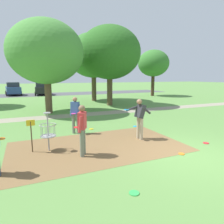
% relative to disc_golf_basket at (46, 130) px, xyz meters
% --- Properties ---
extents(ground_plane, '(160.00, 160.00, 0.00)m').
position_rel_disc_golf_basket_xyz_m(ground_plane, '(4.28, -2.40, -0.75)').
color(ground_plane, '#5B8942').
extents(dirt_tee_pad, '(6.41, 3.77, 0.01)m').
position_rel_disc_golf_basket_xyz_m(dirt_tee_pad, '(1.82, -0.32, -0.75)').
color(dirt_tee_pad, brown).
rests_on(dirt_tee_pad, ground).
extents(disc_golf_basket, '(0.98, 0.58, 1.39)m').
position_rel_disc_golf_basket_xyz_m(disc_golf_basket, '(0.00, 0.00, 0.00)').
color(disc_golf_basket, '#9E9EA3').
rests_on(disc_golf_basket, ground).
extents(player_foreground_watching, '(1.14, 0.42, 1.71)m').
position_rel_disc_golf_basket_xyz_m(player_foreground_watching, '(3.73, -0.15, 0.23)').
color(player_foreground_watching, tan).
rests_on(player_foreground_watching, ground).
extents(player_throwing, '(0.45, 0.49, 1.71)m').
position_rel_disc_golf_basket_xyz_m(player_throwing, '(1.05, -0.93, 0.21)').
color(player_throwing, slate).
rests_on(player_throwing, ground).
extents(player_waiting_right, '(0.47, 0.45, 1.71)m').
position_rel_disc_golf_basket_xyz_m(player_waiting_right, '(1.47, 1.79, 0.21)').
color(player_waiting_right, slate).
rests_on(player_waiting_right, ground).
extents(frisbee_near_basket, '(0.24, 0.24, 0.02)m').
position_rel_disc_golf_basket_xyz_m(frisbee_near_basket, '(1.51, -3.57, -0.74)').
color(frisbee_near_basket, green).
rests_on(frisbee_near_basket, ground).
extents(frisbee_by_tee, '(0.21, 0.21, 0.02)m').
position_rel_disc_golf_basket_xyz_m(frisbee_by_tee, '(4.66, 1.81, -0.74)').
color(frisbee_by_tee, '#1E93DB').
rests_on(frisbee_by_tee, ground).
extents(frisbee_mid_grass, '(0.21, 0.21, 0.02)m').
position_rel_disc_golf_basket_xyz_m(frisbee_mid_grass, '(4.17, -2.19, -0.74)').
color(frisbee_mid_grass, orange).
rests_on(frisbee_mid_grass, ground).
extents(frisbee_far_left, '(0.23, 0.23, 0.02)m').
position_rel_disc_golf_basket_xyz_m(frisbee_far_left, '(5.87, -1.70, -0.74)').
color(frisbee_far_left, red).
rests_on(frisbee_far_left, ground).
extents(frisbee_far_right, '(0.22, 0.22, 0.02)m').
position_rel_disc_golf_basket_xyz_m(frisbee_far_right, '(2.36, 2.21, -0.74)').
color(frisbee_far_right, gold).
rests_on(frisbee_far_right, ground).
extents(tree_near_left, '(4.16, 4.16, 6.17)m').
position_rel_disc_golf_basket_xyz_m(tree_near_left, '(15.63, 15.89, 3.62)').
color(tree_near_left, '#422D1E').
rests_on(tree_near_left, ground).
extents(tree_near_right, '(5.51, 5.51, 7.05)m').
position_rel_disc_golf_basket_xyz_m(tree_near_right, '(6.59, 9.75, 3.94)').
color(tree_near_right, brown).
rests_on(tree_near_right, ground).
extents(tree_mid_left, '(5.21, 5.21, 6.52)m').
position_rel_disc_golf_basket_xyz_m(tree_mid_left, '(0.97, 7.87, 3.54)').
color(tree_mid_left, brown).
rests_on(tree_mid_left, ground).
extents(tree_mid_center, '(5.50, 5.50, 7.18)m').
position_rel_disc_golf_basket_xyz_m(tree_mid_center, '(6.43, 13.74, 4.07)').
color(tree_mid_center, brown).
rests_on(tree_mid_center, ground).
extents(parking_lot_strip, '(36.00, 6.00, 0.01)m').
position_rel_disc_golf_basket_xyz_m(parking_lot_strip, '(4.28, 24.21, -0.75)').
color(parking_lot_strip, '#4C4C51').
rests_on(parking_lot_strip, ground).
extents(parked_car_leftmost, '(2.30, 4.36, 1.84)m').
position_rel_disc_golf_basket_xyz_m(parked_car_leftmost, '(-2.01, 24.71, 0.17)').
color(parked_car_leftmost, '#2D4784').
rests_on(parked_car_leftmost, ground).
extents(parked_car_center_left, '(2.22, 4.33, 1.84)m').
position_rel_disc_golf_basket_xyz_m(parked_car_center_left, '(1.82, 23.64, 0.17)').
color(parked_car_center_left, black).
rests_on(parked_car_center_left, ground).
extents(gravel_path, '(40.00, 1.38, 0.00)m').
position_rel_disc_golf_basket_xyz_m(gravel_path, '(4.28, 6.22, -0.75)').
color(gravel_path, gray).
rests_on(gravel_path, ground).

